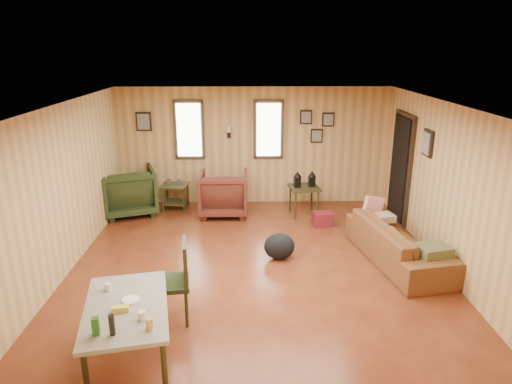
# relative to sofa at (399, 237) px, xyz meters

# --- Properties ---
(room) EXTENTS (5.54, 6.04, 2.44)m
(room) POSITION_rel_sofa_xyz_m (-1.99, 0.14, 0.79)
(room) COLOR brown
(room) RESTS_ON ground
(sofa) EXTENTS (1.00, 2.19, 0.82)m
(sofa) POSITION_rel_sofa_xyz_m (0.00, 0.00, 0.00)
(sofa) COLOR brown
(sofa) RESTS_ON ground
(recliner_brown) EXTENTS (0.92, 0.86, 0.95)m
(recliner_brown) POSITION_rel_sofa_xyz_m (-2.75, 2.13, 0.06)
(recliner_brown) COLOR #552419
(recliner_brown) RESTS_ON ground
(recliner_green) EXTENTS (1.23, 1.19, 1.01)m
(recliner_green) POSITION_rel_sofa_xyz_m (-4.60, 2.19, 0.09)
(recliner_green) COLOR #253217
(recliner_green) RESTS_ON ground
(end_table) EXTENTS (0.55, 0.51, 0.65)m
(end_table) POSITION_rel_sofa_xyz_m (-3.74, 2.40, -0.05)
(end_table) COLOR #333216
(end_table) RESTS_ON ground
(side_table) EXTENTS (0.62, 0.62, 0.88)m
(side_table) POSITION_rel_sofa_xyz_m (-1.19, 2.08, 0.19)
(side_table) COLOR #333216
(side_table) RESTS_ON ground
(cooler) EXTENTS (0.38, 0.29, 0.25)m
(cooler) POSITION_rel_sofa_xyz_m (-0.90, 1.50, -0.29)
(cooler) COLOR maroon
(cooler) RESTS_ON ground
(backpack) EXTENTS (0.57, 0.50, 0.41)m
(backpack) POSITION_rel_sofa_xyz_m (-1.80, 0.13, -0.21)
(backpack) COLOR black
(backpack) RESTS_ON ground
(sofa_pillows) EXTENTS (0.87, 1.88, 0.38)m
(sofa_pillows) POSITION_rel_sofa_xyz_m (0.07, 0.06, 0.10)
(sofa_pillows) COLOR brown
(sofa_pillows) RESTS_ON sofa
(dining_table) EXTENTS (1.06, 1.48, 0.88)m
(dining_table) POSITION_rel_sofa_xyz_m (-3.51, -2.32, 0.21)
(dining_table) COLOR gray
(dining_table) RESTS_ON ground
(dining_chair) EXTENTS (0.52, 0.52, 1.01)m
(dining_chair) POSITION_rel_sofa_xyz_m (-3.13, -1.49, 0.15)
(dining_chair) COLOR #253217
(dining_chair) RESTS_ON ground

